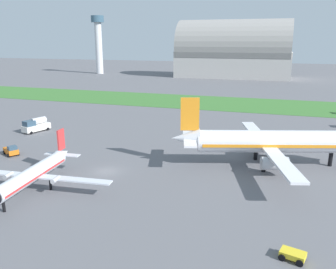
{
  "coord_description": "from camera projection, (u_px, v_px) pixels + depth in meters",
  "views": [
    {
      "loc": [
        26.27,
        -48.83,
        21.14
      ],
      "look_at": [
        5.94,
        14.91,
        3.0
      ],
      "focal_mm": 37.48,
      "sensor_mm": 36.0,
      "label": 1
    }
  ],
  "objects": [
    {
      "name": "ground_plane",
      "position": [
        107.0,
        171.0,
        58.14
      ],
      "size": [
        600.0,
        600.0,
        0.0
      ],
      "primitive_type": "plane",
      "color": "slate"
    },
    {
      "name": "airplane_midfield_jet",
      "position": [
        267.0,
        142.0,
        59.82
      ],
      "size": [
        32.4,
        32.74,
        11.84
      ],
      "rotation": [
        0.0,
        0.0,
        0.29
      ],
      "color": "white",
      "rests_on": "ground_plane"
    },
    {
      "name": "baggage_cart_by_runway",
      "position": [
        293.0,
        255.0,
        34.67
      ],
      "size": [
        2.75,
        2.31,
        0.9
      ],
      "rotation": [
        0.0,
        0.0,
        6.02
      ],
      "color": "yellow",
      "rests_on": "ground_plane"
    },
    {
      "name": "fuel_truck_midfield",
      "position": [
        36.0,
        125.0,
        82.91
      ],
      "size": [
        4.16,
        6.92,
        3.29
      ],
      "rotation": [
        0.0,
        0.0,
        4.42
      ],
      "color": "white",
      "rests_on": "ground_plane"
    },
    {
      "name": "control_tower",
      "position": [
        98.0,
        40.0,
        221.2
      ],
      "size": [
        8.0,
        8.0,
        35.61
      ],
      "color": "silver",
      "rests_on": "ground_plane"
    },
    {
      "name": "hangar_distant",
      "position": [
        234.0,
        52.0,
        200.98
      ],
      "size": [
        63.95,
        29.83,
        32.27
      ],
      "color": "#BCB7B2",
      "rests_on": "ground_plane"
    },
    {
      "name": "airplane_foreground_turboprop",
      "position": [
        34.0,
        173.0,
        50.3
      ],
      "size": [
        23.59,
        20.22,
        7.06
      ],
      "rotation": [
        0.0,
        0.0,
        4.8
      ],
      "color": "silver",
      "rests_on": "ground_plane"
    },
    {
      "name": "pushback_tug_near_gate",
      "position": [
        11.0,
        150.0,
        66.21
      ],
      "size": [
        4.01,
        3.41,
        1.95
      ],
      "rotation": [
        0.0,
        0.0,
        5.75
      ],
      "color": "orange",
      "rests_on": "ground_plane"
    },
    {
      "name": "grass_taxiway_strip",
      "position": [
        200.0,
        102.0,
        122.7
      ],
      "size": [
        360.0,
        28.0,
        0.08
      ],
      "primitive_type": "cube",
      "color": "#3D7533",
      "rests_on": "ground_plane"
    }
  ]
}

